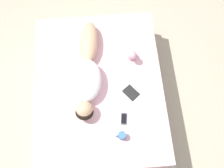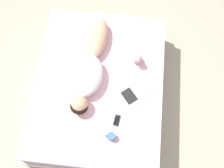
{
  "view_description": "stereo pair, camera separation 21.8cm",
  "coord_description": "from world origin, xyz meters",
  "views": [
    {
      "loc": [
        -0.07,
        1.16,
        3.42
      ],
      "look_at": [
        -0.16,
        0.03,
        0.58
      ],
      "focal_mm": 42.0,
      "sensor_mm": 36.0,
      "label": 1
    },
    {
      "loc": [
        -0.29,
        1.16,
        3.42
      ],
      "look_at": [
        -0.16,
        0.03,
        0.58
      ],
      "focal_mm": 42.0,
      "sensor_mm": 36.0,
      "label": 2
    }
  ],
  "objects": [
    {
      "name": "ground_plane",
      "position": [
        0.0,
        0.0,
        0.0
      ],
      "size": [
        12.0,
        12.0,
        0.0
      ],
      "primitive_type": "plane",
      "color": "#B7A88E"
    },
    {
      "name": "bed",
      "position": [
        0.0,
        0.0,
        0.26
      ],
      "size": [
        1.59,
        2.03,
        0.53
      ],
      "color": "beige",
      "rests_on": "ground_plane"
    },
    {
      "name": "person",
      "position": [
        0.12,
        -0.12,
        0.63
      ],
      "size": [
        0.4,
        1.29,
        0.21
      ],
      "rotation": [
        0.0,
        0.0,
        -0.1
      ],
      "color": "tan",
      "rests_on": "bed"
    },
    {
      "name": "open_magazine",
      "position": [
        -0.45,
        0.08,
        0.54
      ],
      "size": [
        0.48,
        0.46,
        0.01
      ],
      "rotation": [
        0.0,
        0.0,
        0.69
      ],
      "color": "white",
      "rests_on": "bed"
    },
    {
      "name": "coffee_mug",
      "position": [
        -0.22,
        0.64,
        0.58
      ],
      "size": [
        0.12,
        0.08,
        0.09
      ],
      "color": "teal",
      "rests_on": "bed"
    },
    {
      "name": "cell_phone",
      "position": [
        -0.26,
        0.44,
        0.54
      ],
      "size": [
        0.08,
        0.14,
        0.01
      ],
      "rotation": [
        0.0,
        0.0,
        -0.14
      ],
      "color": "#333842",
      "rests_on": "bed"
    },
    {
      "name": "plush_toy",
      "position": [
        -0.44,
        -0.31,
        0.61
      ],
      "size": [
        0.12,
        0.14,
        0.18
      ],
      "color": "#DB9EB2",
      "rests_on": "bed"
    }
  ]
}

